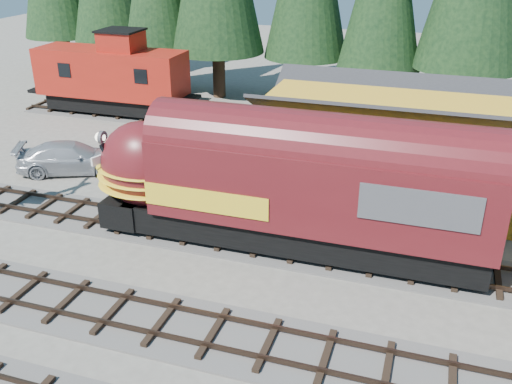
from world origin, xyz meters
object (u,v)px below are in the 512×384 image
(locomotive, at_px, (276,189))
(caboose, at_px, (112,76))
(depot, at_px, (397,137))
(pickup_truck_b, at_px, (71,158))
(pickup_truck_a, at_px, (178,165))

(locomotive, height_order, caboose, caboose)
(locomotive, bearing_deg, depot, 58.83)
(pickup_truck_b, bearing_deg, locomotive, -133.06)
(depot, relative_size, pickup_truck_a, 1.91)
(caboose, height_order, pickup_truck_a, caboose)
(depot, height_order, locomotive, depot)
(depot, relative_size, locomotive, 0.80)
(locomotive, xyz_separation_m, pickup_truck_a, (-6.52, 4.72, -1.62))
(depot, height_order, pickup_truck_b, depot)
(caboose, xyz_separation_m, pickup_truck_b, (3.24, -9.80, -1.85))
(caboose, bearing_deg, pickup_truck_a, -45.43)
(locomotive, xyz_separation_m, pickup_truck_b, (-12.42, 4.20, -1.75))
(locomotive, relative_size, caboose, 1.56)
(depot, distance_m, pickup_truck_a, 10.79)
(caboose, xyz_separation_m, pickup_truck_a, (9.14, -9.28, -1.72))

